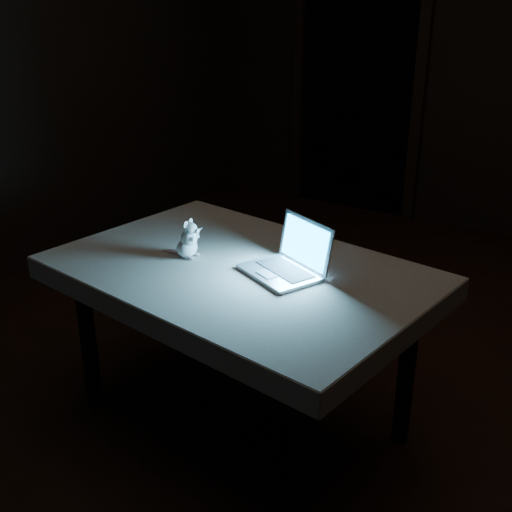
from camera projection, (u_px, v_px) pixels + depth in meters
The scene contains 6 objects.
floor at pixel (327, 413), 2.64m from camera, with size 5.00×5.00×0.00m, color black.
doorway at pixel (358, 68), 4.71m from camera, with size 1.06×0.36×2.13m, color black, non-canonical shape.
table at pixel (241, 349), 2.46m from camera, with size 1.26×0.81×0.68m, color black, non-canonical shape.
tablecloth at pixel (219, 273), 2.38m from camera, with size 1.35×0.90×0.08m, color beige, non-canonical shape.
laptop at pixel (280, 250), 2.23m from camera, with size 0.27×0.24×0.19m, color #B0B1B5, non-canonical shape.
plush_mouse at pixel (187, 238), 2.39m from camera, with size 0.11×0.11×0.15m, color white, non-canonical shape.
Camera 1 is at (0.96, -1.98, 1.63)m, focal length 45.00 mm.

